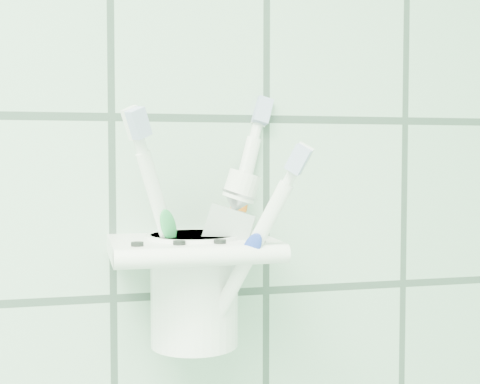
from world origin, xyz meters
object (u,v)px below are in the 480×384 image
Objects in this scene: holder_bracket at (192,249)px; toothbrush_blue at (207,206)px; toothbrush_orange at (204,228)px; toothpaste_tube at (194,240)px; cup at (194,285)px; toothbrush_pink at (195,214)px.

holder_bracket is 0.04m from toothbrush_blue.
toothbrush_orange is 1.16× the size of toothpaste_tube.
cup is 0.44× the size of toothbrush_blue.
toothbrush_blue reaches higher than cup.
holder_bracket is 0.87× the size of toothpaste_tube.
toothbrush_blue is (0.02, 0.01, 0.04)m from holder_bracket.
toothbrush_pink is 1.12× the size of toothbrush_orange.
toothbrush_orange is (0.00, -0.03, -0.01)m from toothbrush_pink.
toothbrush_orange is 0.01m from toothpaste_tube.
toothbrush_pink is 0.01m from toothbrush_blue.
cup is (0.00, 0.00, -0.03)m from holder_bracket.
toothbrush_blue reaches higher than toothpaste_tube.
toothpaste_tube is at bearing -99.27° from cup.
toothbrush_pink is at bearing 126.19° from toothbrush_orange.
toothbrush_pink reaches higher than toothpaste_tube.
holder_bracket is at bearing 149.01° from toothbrush_orange.
toothbrush_orange is at bearing -75.34° from cup.
holder_bracket is 0.75× the size of toothbrush_orange.
holder_bracket is 0.67× the size of toothbrush_pink.
toothbrush_orange reaches higher than toothpaste_tube.
holder_bracket is 1.42× the size of cup.
cup is at bearing 102.27° from toothpaste_tube.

